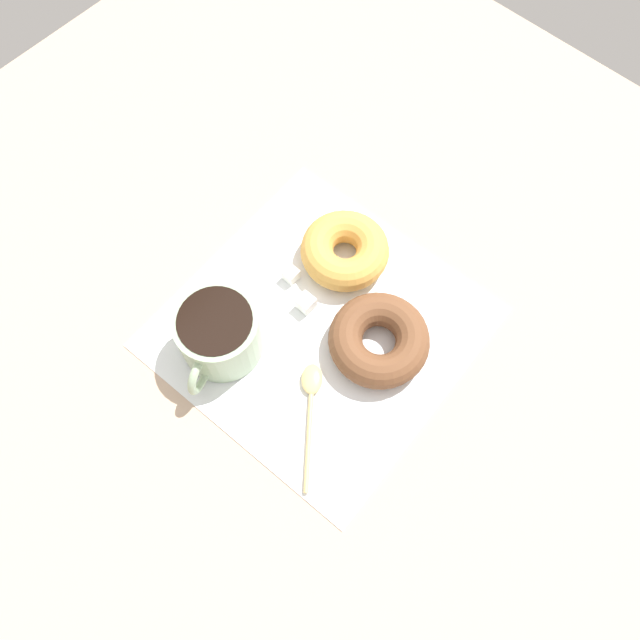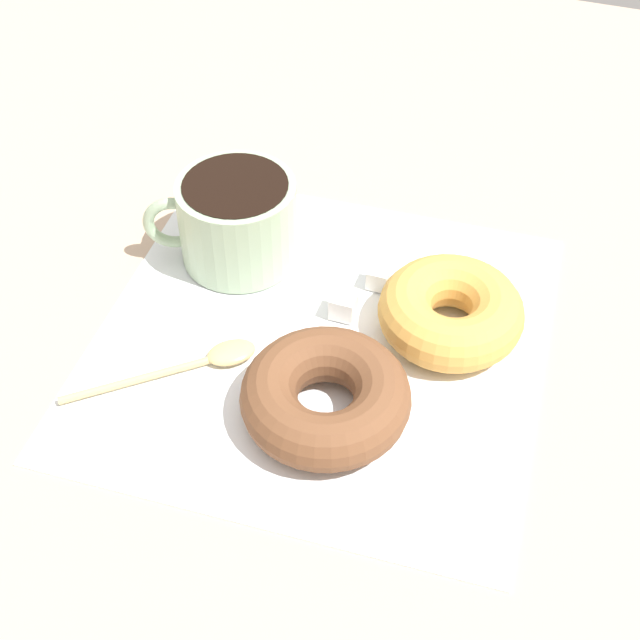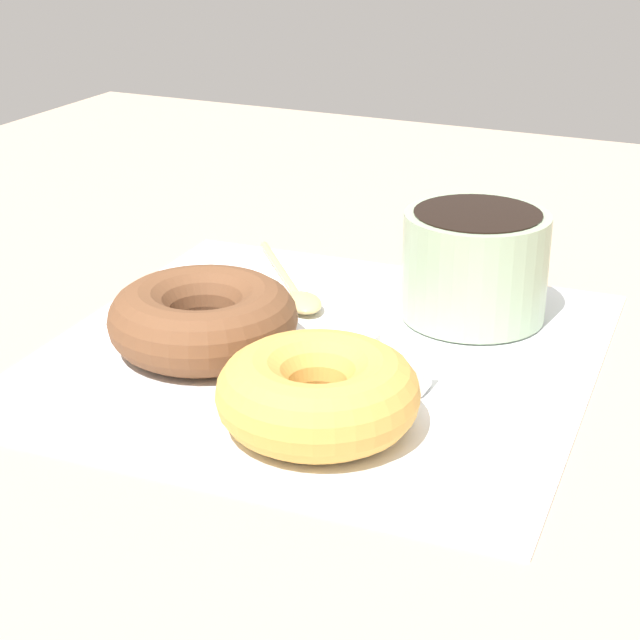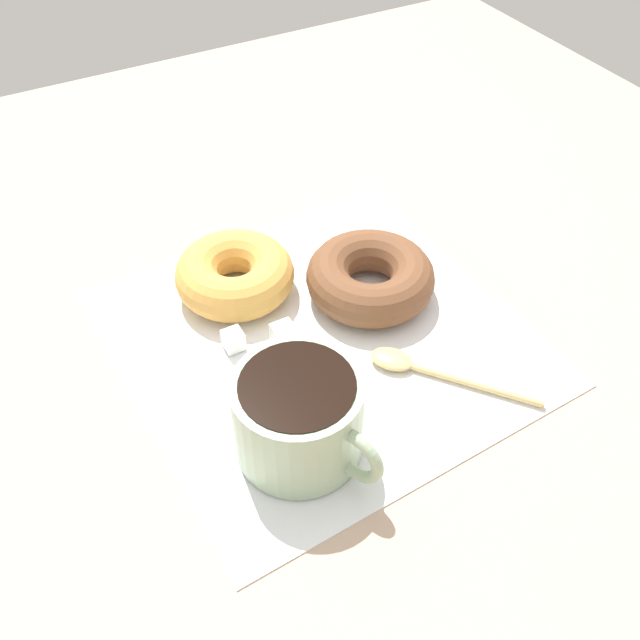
# 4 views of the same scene
# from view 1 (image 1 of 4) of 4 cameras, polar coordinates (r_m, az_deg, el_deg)

# --- Properties ---
(ground_plane) EXTENTS (1.20, 1.20, 0.02)m
(ground_plane) POSITION_cam_1_polar(r_m,az_deg,el_deg) (0.74, -1.75, -1.70)
(ground_plane) COLOR tan
(napkin) EXTENTS (0.34, 0.34, 0.00)m
(napkin) POSITION_cam_1_polar(r_m,az_deg,el_deg) (0.73, 0.00, -0.67)
(napkin) COLOR white
(napkin) RESTS_ON ground_plane
(coffee_cup) EXTENTS (0.12, 0.09, 0.07)m
(coffee_cup) POSITION_cam_1_polar(r_m,az_deg,el_deg) (0.70, -9.26, -1.24)
(coffee_cup) COLOR #9EB793
(coffee_cup) RESTS_ON napkin
(donut_near_cup) EXTENTS (0.11, 0.11, 0.04)m
(donut_near_cup) POSITION_cam_1_polar(r_m,az_deg,el_deg) (0.75, 2.28, 6.38)
(donut_near_cup) COLOR gold
(donut_near_cup) RESTS_ON napkin
(donut_far) EXTENTS (0.12, 0.12, 0.04)m
(donut_far) POSITION_cam_1_polar(r_m,az_deg,el_deg) (0.71, 5.41, -1.84)
(donut_far) COLOR brown
(donut_far) RESTS_ON napkin
(spoon) EXTENTS (0.12, 0.10, 0.01)m
(spoon) POSITION_cam_1_polar(r_m,az_deg,el_deg) (0.70, -0.83, -7.11)
(spoon) COLOR #D8B772
(spoon) RESTS_ON napkin
(sugar_cube) EXTENTS (0.02, 0.02, 0.02)m
(sugar_cube) POSITION_cam_1_polar(r_m,az_deg,el_deg) (0.73, -1.29, 1.57)
(sugar_cube) COLOR white
(sugar_cube) RESTS_ON napkin
(sugar_cube_extra) EXTENTS (0.02, 0.02, 0.02)m
(sugar_cube_extra) POSITION_cam_1_polar(r_m,az_deg,el_deg) (0.75, -2.68, 4.18)
(sugar_cube_extra) COLOR white
(sugar_cube_extra) RESTS_ON napkin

